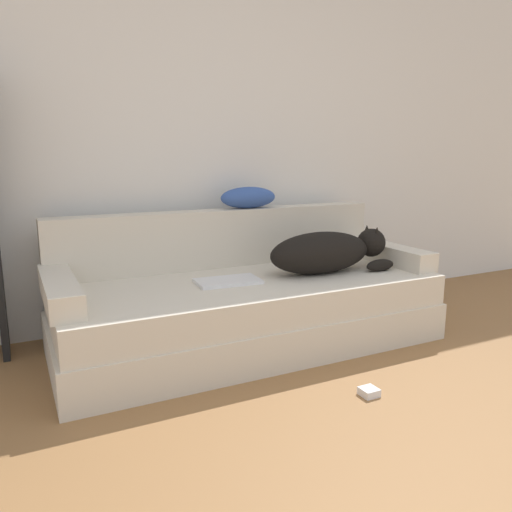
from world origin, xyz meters
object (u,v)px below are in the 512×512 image
Objects in this scene: dog at (328,252)px; power_adapter at (369,392)px; throw_pillow at (248,197)px; couch at (249,312)px; laptop at (228,281)px.

dog reaches higher than power_adapter.
couch is at bearing -115.63° from throw_pillow.
power_adapter is (0.36, -0.80, -0.38)m from laptop.
couch is 0.77m from throw_pillow.
power_adapter is (0.02, -1.23, -0.80)m from throw_pillow.
couch is 0.88m from power_adapter.
throw_pillow reaches higher than laptop.
power_adapter is at bearing -75.56° from couch.
throw_pillow is (0.19, 0.40, 0.62)m from couch.
couch is 5.72× the size of throw_pillow.
power_adapter is at bearing -62.01° from laptop.
dog is 0.95m from power_adapter.
throw_pillow is (-0.30, 0.47, 0.30)m from dog.
throw_pillow is (0.34, 0.43, 0.42)m from laptop.
dog is at bearing 0.72° from laptop.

